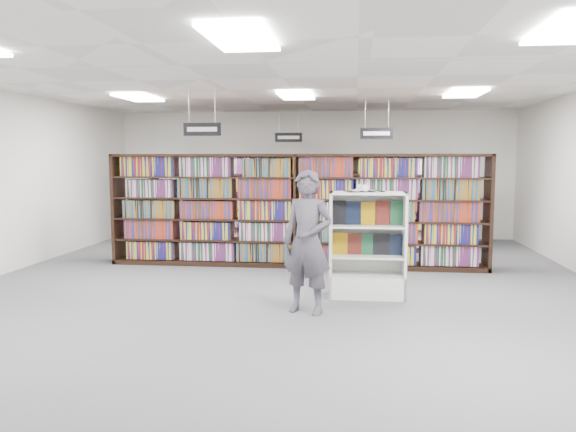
# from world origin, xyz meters

# --- Properties ---
(floor) EXTENTS (12.00, 12.00, 0.00)m
(floor) POSITION_xyz_m (0.00, 0.00, 0.00)
(floor) COLOR #5B5A60
(floor) RESTS_ON ground
(ceiling) EXTENTS (10.00, 12.00, 0.10)m
(ceiling) POSITION_xyz_m (0.00, 0.00, 3.20)
(ceiling) COLOR silver
(ceiling) RESTS_ON wall_back
(wall_back) EXTENTS (10.00, 0.10, 3.20)m
(wall_back) POSITION_xyz_m (0.00, 6.00, 1.60)
(wall_back) COLOR white
(wall_back) RESTS_ON ground
(wall_front) EXTENTS (10.00, 0.10, 3.20)m
(wall_front) POSITION_xyz_m (0.00, -6.00, 1.60)
(wall_front) COLOR white
(wall_front) RESTS_ON ground
(bookshelf_row_near) EXTENTS (7.00, 0.60, 2.10)m
(bookshelf_row_near) POSITION_xyz_m (0.00, 2.00, 1.05)
(bookshelf_row_near) COLOR black
(bookshelf_row_near) RESTS_ON floor
(bookshelf_row_mid) EXTENTS (7.00, 0.60, 2.10)m
(bookshelf_row_mid) POSITION_xyz_m (0.00, 4.00, 1.05)
(bookshelf_row_mid) COLOR black
(bookshelf_row_mid) RESTS_ON floor
(bookshelf_row_far) EXTENTS (7.00, 0.60, 2.10)m
(bookshelf_row_far) POSITION_xyz_m (0.00, 5.70, 1.05)
(bookshelf_row_far) COLOR black
(bookshelf_row_far) RESTS_ON floor
(aisle_sign_left) EXTENTS (0.65, 0.02, 0.80)m
(aisle_sign_left) POSITION_xyz_m (-1.50, 1.00, 2.53)
(aisle_sign_left) COLOR #B2B2B7
(aisle_sign_left) RESTS_ON ceiling
(aisle_sign_right) EXTENTS (0.65, 0.02, 0.80)m
(aisle_sign_right) POSITION_xyz_m (1.50, 3.00, 2.53)
(aisle_sign_right) COLOR #B2B2B7
(aisle_sign_right) RESTS_ON ceiling
(aisle_sign_center) EXTENTS (0.65, 0.02, 0.80)m
(aisle_sign_center) POSITION_xyz_m (-0.50, 5.00, 2.53)
(aisle_sign_center) COLOR #B2B2B7
(aisle_sign_center) RESTS_ON ceiling
(troffer_front_center) EXTENTS (0.60, 1.20, 0.04)m
(troffer_front_center) POSITION_xyz_m (0.00, -3.00, 3.16)
(troffer_front_center) COLOR white
(troffer_front_center) RESTS_ON ceiling
(troffer_front_right) EXTENTS (0.60, 1.20, 0.04)m
(troffer_front_right) POSITION_xyz_m (3.00, -3.00, 3.16)
(troffer_front_right) COLOR white
(troffer_front_right) RESTS_ON ceiling
(troffer_back_left) EXTENTS (0.60, 1.20, 0.04)m
(troffer_back_left) POSITION_xyz_m (-3.00, 2.00, 3.16)
(troffer_back_left) COLOR white
(troffer_back_left) RESTS_ON ceiling
(troffer_back_center) EXTENTS (0.60, 1.20, 0.04)m
(troffer_back_center) POSITION_xyz_m (0.00, 2.00, 3.16)
(troffer_back_center) COLOR white
(troffer_back_center) RESTS_ON ceiling
(troffer_back_right) EXTENTS (0.60, 1.20, 0.04)m
(troffer_back_right) POSITION_xyz_m (3.00, 2.00, 3.16)
(troffer_back_right) COLOR white
(troffer_back_right) RESTS_ON ceiling
(endcap_display) EXTENTS (1.10, 0.56, 1.54)m
(endcap_display) POSITION_xyz_m (1.28, -0.17, 0.51)
(endcap_display) COLOR white
(endcap_display) RESTS_ON floor
(open_book) EXTENTS (0.61, 0.46, 0.12)m
(open_book) POSITION_xyz_m (1.21, -0.13, 1.57)
(open_book) COLOR black
(open_book) RESTS_ON endcap_display
(shopper) EXTENTS (0.79, 0.65, 1.87)m
(shopper) POSITION_xyz_m (0.48, -1.17, 0.94)
(shopper) COLOR #4D4752
(shopper) RESTS_ON floor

